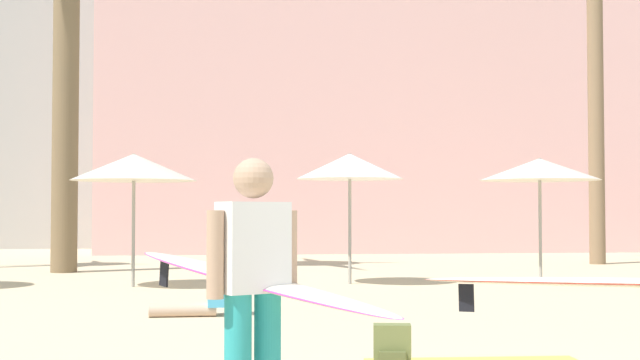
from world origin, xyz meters
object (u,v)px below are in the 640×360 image
Objects in this scene: person_near_right at (202,291)px; person_far_right at (252,282)px; cafe_umbrella_4 at (350,167)px; backpack at (392,352)px; cafe_umbrella_0 at (540,170)px; cafe_umbrella_5 at (134,167)px.

person_far_right is (0.32, -6.11, 0.59)m from person_near_right.
backpack is at bearing -97.15° from cafe_umbrella_4.
person_far_right is (-2.37, -10.90, -1.29)m from cafe_umbrella_4.
backpack is at bearing 116.70° from person_far_right.
cafe_umbrella_0 is 0.98× the size of cafe_umbrella_5.
person_far_right is at bearing -102.27° from cafe_umbrella_4.
cafe_umbrella_5 is 5.13m from person_near_right.
cafe_umbrella_5 reaches higher than cafe_umbrella_0.
cafe_umbrella_0 is at bearing 123.50° from person_far_right.
cafe_umbrella_4 is 11.23m from person_far_right.
cafe_umbrella_5 is 9.70m from backpack.
cafe_umbrella_0 is at bearing 162.55° from backpack.
cafe_umbrella_5 is (-3.95, -0.16, -0.05)m from cafe_umbrella_4.
cafe_umbrella_0 is at bearing -9.20° from cafe_umbrella_4.
person_near_right is (-2.70, -4.79, -1.88)m from cafe_umbrella_4.
cafe_umbrella_5 is at bearing 176.89° from cafe_umbrella_0.
cafe_umbrella_4 is 9.53m from backpack.
cafe_umbrella_0 is 7.44m from cafe_umbrella_5.
cafe_umbrella_0 is 7.70m from person_near_right.
person_near_right is at bearing -119.39° from cafe_umbrella_4.
cafe_umbrella_0 is 3.52m from cafe_umbrella_4.
cafe_umbrella_5 is 0.97× the size of person_far_right.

